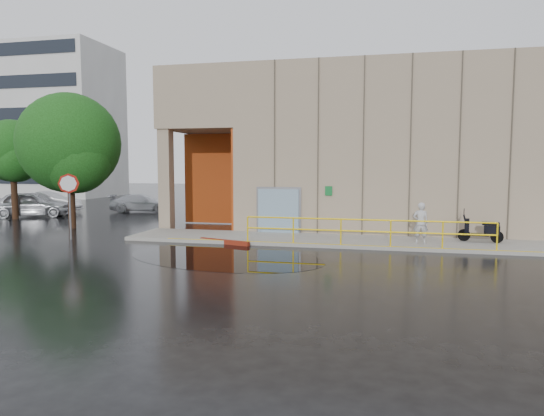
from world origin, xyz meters
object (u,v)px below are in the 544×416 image
(red_curb, at_px, (224,242))
(car_a, at_px, (31,204))
(car_b, at_px, (47,202))
(tree_far, at_px, (13,153))
(car_c, at_px, (141,203))
(person, at_px, (421,223))
(scooter, at_px, (481,223))
(stop_sign, at_px, (69,192))
(tree_near, at_px, (71,147))

(red_curb, relative_size, car_a, 0.51)
(car_b, bearing_deg, tree_far, -176.71)
(red_curb, bearing_deg, tree_far, 159.00)
(car_c, bearing_deg, person, -135.95)
(scooter, height_order, red_curb, scooter)
(car_a, distance_m, car_b, 2.65)
(car_c, bearing_deg, stop_sign, 178.45)
(car_b, bearing_deg, red_curb, -130.10)
(tree_near, bearing_deg, car_a, 145.03)
(scooter, bearing_deg, car_c, 164.57)
(person, relative_size, car_a, 0.35)
(red_curb, height_order, car_c, car_c)
(scooter, bearing_deg, car_a, 178.59)
(person, height_order, scooter, person)
(red_curb, distance_m, car_b, 18.49)
(stop_sign, distance_m, car_b, 13.41)
(person, distance_m, tree_near, 17.33)
(scooter, bearing_deg, red_curb, -159.48)
(stop_sign, distance_m, red_curb, 7.23)
(scooter, distance_m, car_b, 27.20)
(red_curb, xyz_separation_m, tree_far, (-14.99, 5.75, 3.84))
(person, height_order, tree_far, tree_far)
(stop_sign, height_order, tree_far, tree_far)
(red_curb, xyz_separation_m, car_b, (-15.81, 9.56, 0.63))
(tree_far, bearing_deg, person, -11.70)
(person, xyz_separation_m, red_curb, (-7.87, -1.02, -0.88))
(tree_near, bearing_deg, scooter, -2.84)
(scooter, relative_size, tree_near, 0.25)
(stop_sign, bearing_deg, car_c, 90.95)
(scooter, xyz_separation_m, tree_far, (-25.28, 3.85, 3.02))
(tree_near, bearing_deg, car_c, 95.23)
(person, distance_m, tree_far, 23.53)
(scooter, distance_m, red_curb, 10.50)
(scooter, xyz_separation_m, car_c, (-20.15, 9.59, -0.30))
(scooter, height_order, tree_far, tree_far)
(car_b, bearing_deg, scooter, -115.29)
(red_curb, height_order, car_b, car_b)
(car_c, xyz_separation_m, tree_far, (-5.13, -5.75, 3.32))
(person, height_order, car_a, person)
(tree_far, bearing_deg, scooter, -8.65)
(person, bearing_deg, stop_sign, 6.29)
(scooter, distance_m, tree_far, 25.75)
(car_b, xyz_separation_m, car_c, (5.95, 1.94, -0.11))
(stop_sign, bearing_deg, person, -7.38)
(red_curb, height_order, tree_far, tree_far)
(car_b, bearing_deg, person, -118.78)
(red_curb, bearing_deg, car_b, 148.86)
(scooter, xyz_separation_m, car_a, (-25.31, 5.12, -0.11))
(person, distance_m, car_a, 23.66)
(car_b, bearing_deg, car_c, -80.87)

